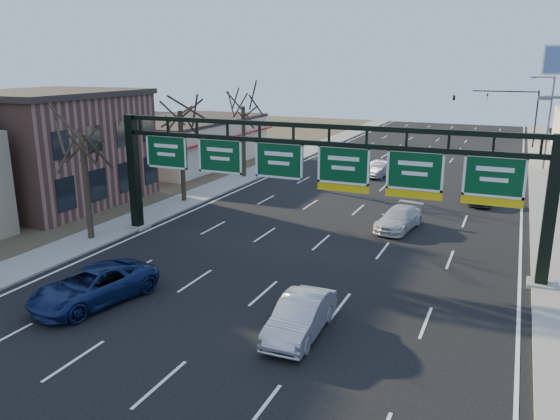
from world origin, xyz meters
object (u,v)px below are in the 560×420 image
at_px(sign_gantry, 313,171).
at_px(car_blue_suv, 93,286).
at_px(car_silver_sedan, 300,317).
at_px(car_white_wagon, 399,219).

distance_m(sign_gantry, car_blue_suv, 12.47).
relative_size(sign_gantry, car_blue_suv, 4.30).
distance_m(car_blue_suv, car_silver_sedan, 9.43).
bearing_deg(car_white_wagon, car_blue_suv, -112.75).
xyz_separation_m(sign_gantry, car_silver_sedan, (2.83, -8.99, -3.87)).
relative_size(car_blue_suv, car_silver_sedan, 1.24).
bearing_deg(car_silver_sedan, sign_gantry, 105.85).
distance_m(car_blue_suv, car_white_wagon, 19.20).
xyz_separation_m(car_blue_suv, car_white_wagon, (10.02, 16.37, -0.11)).
bearing_deg(sign_gantry, car_white_wagon, 61.96).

